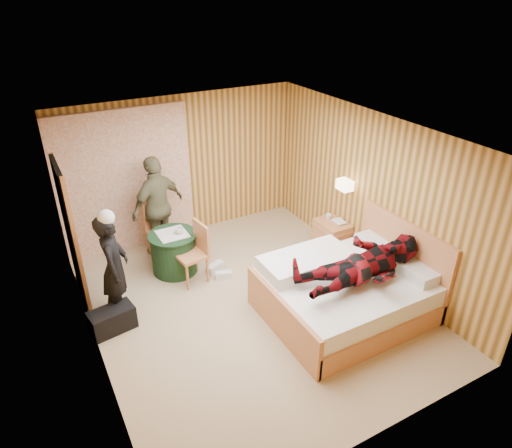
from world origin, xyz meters
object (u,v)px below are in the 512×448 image
chair_near (195,248)px  round_table (174,252)px  bed (347,290)px  man_on_bed (366,256)px  duffel_bag (112,320)px  nightstand (332,237)px  chair_far (159,225)px  wall_lamp (345,185)px  man_at_table (158,207)px  woman_standing (115,267)px

chair_near → round_table: bearing=-157.7°
bed → man_on_bed: (0.03, -0.23, 0.68)m
duffel_bag → nightstand: bearing=-5.8°
bed → chair_far: (-1.78, 2.72, 0.20)m
round_table → duffel_bag: round_table is taller
wall_lamp → chair_far: bearing=149.7°
man_at_table → nightstand: bearing=128.7°
chair_near → man_at_table: bearing=-175.3°
wall_lamp → chair_far: (-2.59, 1.51, -0.76)m
round_table → chair_near: size_ratio=0.80×
wall_lamp → bed: wall_lamp is taller
bed → man_at_table: 3.30m
wall_lamp → nightstand: 1.02m
wall_lamp → round_table: (-2.56, 0.90, -0.96)m
man_on_bed → woman_standing: bearing=149.2°
bed → duffel_bag: size_ratio=3.79×
bed → duffel_bag: bed is taller
bed → wall_lamp: bearing=56.3°
bed → round_table: size_ratio=2.87×
chair_far → chair_near: bearing=-92.1°
wall_lamp → chair_near: (-2.34, 0.52, -0.75)m
round_table → duffel_bag: bearing=-142.0°
bed → man_at_table: bearing=122.6°
nightstand → woman_standing: size_ratio=0.39×
nightstand → round_table: size_ratio=0.78×
chair_near → duffel_bag: (-1.43, -0.56, -0.39)m
wall_lamp → duffel_bag: (-3.77, -0.04, -1.14)m
nightstand → woman_standing: bearing=178.6°
round_table → woman_standing: (-1.02, -0.66, 0.43)m
nightstand → man_on_bed: 1.90m
chair_near → man_on_bed: man_on_bed is taller
nightstand → man_on_bed: bearing=-114.6°
chair_far → woman_standing: (-1.00, -1.27, 0.23)m
nightstand → duffel_bag: (-3.73, -0.20, -0.13)m
nightstand → chair_far: bearing=152.0°
bed → chair_near: 2.32m
chair_far → woman_standing: bearing=-144.2°
nightstand → wall_lamp: bearing=-74.7°
nightstand → man_on_bed: size_ratio=0.33×
bed → man_on_bed: size_ratio=1.23×
chair_near → man_on_bed: 2.55m
chair_far → man_on_bed: size_ratio=0.53×
chair_far → bed: bearing=-72.6°
nightstand → round_table: (-2.52, 0.74, 0.04)m
woman_standing → man_on_bed: bearing=-100.7°
chair_far → man_on_bed: bearing=-74.2°
nightstand → chair_near: (-2.30, 0.36, 0.26)m
duffel_bag → bed: bearing=-30.3°
bed → man_on_bed: 0.72m
woman_standing → man_at_table: size_ratio=0.89×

